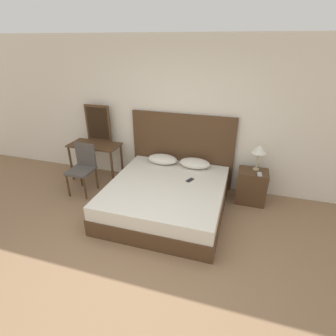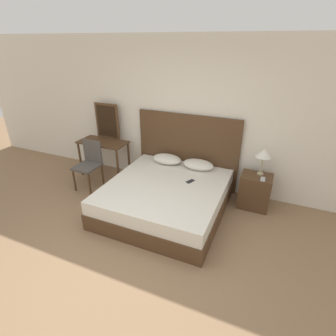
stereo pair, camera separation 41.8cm
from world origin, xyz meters
TOP-DOWN VIEW (x-y plane):
  - ground_plane at (0.00, 0.00)m, footprint 16.00×16.00m
  - wall_back at (0.00, 2.47)m, footprint 10.00×0.06m
  - bed at (0.04, 1.40)m, footprint 1.86×1.95m
  - headboard at (0.04, 2.40)m, footprint 1.95×0.05m
  - pillow_left at (-0.27, 2.15)m, footprint 0.56×0.34m
  - pillow_right at (0.35, 2.15)m, footprint 0.56×0.34m
  - phone_on_bed at (0.38, 1.65)m, footprint 0.13×0.17m
  - nightstand at (1.37, 2.10)m, footprint 0.50×0.39m
  - table_lamp at (1.41, 2.17)m, footprint 0.25×0.25m
  - phone_on_nightstand at (1.47, 2.00)m, footprint 0.08×0.15m
  - vanity_desk at (-1.65, 2.08)m, footprint 1.00×0.49m
  - vanity_mirror at (-1.65, 2.30)m, footprint 0.53×0.03m
  - chair at (-1.61, 1.57)m, footprint 0.41×0.45m

SIDE VIEW (x-z plane):
  - ground_plane at x=0.00m, z-range 0.00..0.00m
  - bed at x=0.04m, z-range 0.00..0.49m
  - nightstand at x=1.37m, z-range 0.00..0.59m
  - phone_on_bed at x=0.38m, z-range 0.49..0.50m
  - chair at x=-1.61m, z-range 0.07..0.97m
  - pillow_left at x=-0.27m, z-range 0.49..0.66m
  - pillow_right at x=0.35m, z-range 0.49..0.66m
  - phone_on_nightstand at x=1.47m, z-range 0.59..0.60m
  - vanity_desk at x=-1.65m, z-range 0.24..0.99m
  - headboard at x=0.04m, z-range 0.00..1.40m
  - table_lamp at x=1.41m, z-range 0.74..1.18m
  - vanity_mirror at x=-1.65m, z-range 0.74..1.47m
  - wall_back at x=0.00m, z-range 0.00..2.70m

